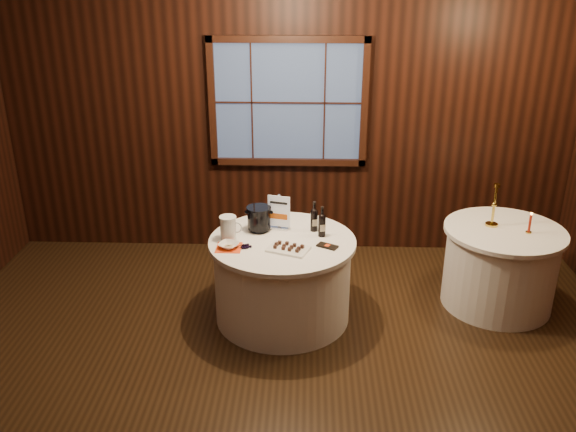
{
  "coord_description": "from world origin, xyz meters",
  "views": [
    {
      "loc": [
        0.22,
        -3.77,
        3.0
      ],
      "look_at": [
        0.05,
        0.9,
        1.04
      ],
      "focal_mm": 38.0,
      "sensor_mm": 36.0,
      "label": 1
    }
  ],
  "objects_px": {
    "main_table": "(282,279)",
    "chocolate_box": "(327,246)",
    "port_bottle_left": "(314,218)",
    "grape_bunch": "(246,247)",
    "chocolate_plate": "(288,248)",
    "cracker_bowl": "(229,245)",
    "side_table": "(500,267)",
    "ice_bucket": "(259,218)",
    "glass_pitcher": "(228,228)",
    "sign_stand": "(279,217)",
    "red_candle": "(530,225)",
    "brass_candlestick": "(493,211)",
    "port_bottle_right": "(322,223)"
  },
  "relations": [
    {
      "from": "cracker_bowl",
      "to": "side_table",
      "type": "bearing_deg",
      "value": 10.98
    },
    {
      "from": "port_bottle_right",
      "to": "glass_pitcher",
      "type": "bearing_deg",
      "value": 171.89
    },
    {
      "from": "chocolate_plate",
      "to": "grape_bunch",
      "type": "relative_size",
      "value": 2.59
    },
    {
      "from": "port_bottle_right",
      "to": "chocolate_box",
      "type": "height_order",
      "value": "port_bottle_right"
    },
    {
      "from": "grape_bunch",
      "to": "brass_candlestick",
      "type": "bearing_deg",
      "value": 14.2
    },
    {
      "from": "sign_stand",
      "to": "chocolate_plate",
      "type": "xyz_separation_m",
      "value": [
        0.1,
        -0.44,
        -0.09
      ]
    },
    {
      "from": "side_table",
      "to": "chocolate_box",
      "type": "bearing_deg",
      "value": -165.15
    },
    {
      "from": "main_table",
      "to": "side_table",
      "type": "distance_m",
      "value": 2.02
    },
    {
      "from": "sign_stand",
      "to": "grape_bunch",
      "type": "height_order",
      "value": "sign_stand"
    },
    {
      "from": "ice_bucket",
      "to": "brass_candlestick",
      "type": "xyz_separation_m",
      "value": [
        2.11,
        0.18,
        0.03
      ]
    },
    {
      "from": "chocolate_box",
      "to": "red_candle",
      "type": "xyz_separation_m",
      "value": [
        1.79,
        0.35,
        0.07
      ]
    },
    {
      "from": "main_table",
      "to": "chocolate_box",
      "type": "xyz_separation_m",
      "value": [
        0.39,
        -0.13,
        0.39
      ]
    },
    {
      "from": "glass_pitcher",
      "to": "brass_candlestick",
      "type": "bearing_deg",
      "value": 8.45
    },
    {
      "from": "port_bottle_left",
      "to": "grape_bunch",
      "type": "bearing_deg",
      "value": -161.2
    },
    {
      "from": "port_bottle_left",
      "to": "red_candle",
      "type": "bearing_deg",
      "value": -14.6
    },
    {
      "from": "main_table",
      "to": "glass_pitcher",
      "type": "height_order",
      "value": "glass_pitcher"
    },
    {
      "from": "side_table",
      "to": "red_candle",
      "type": "xyz_separation_m",
      "value": [
        0.18,
        -0.08,
        0.46
      ]
    },
    {
      "from": "port_bottle_left",
      "to": "side_table",
      "type": "bearing_deg",
      "value": -11.92
    },
    {
      "from": "glass_pitcher",
      "to": "port_bottle_right",
      "type": "bearing_deg",
      "value": 6.01
    },
    {
      "from": "cracker_bowl",
      "to": "brass_candlestick",
      "type": "xyz_separation_m",
      "value": [
        2.34,
        0.55,
        0.12
      ]
    },
    {
      "from": "glass_pitcher",
      "to": "red_candle",
      "type": "bearing_deg",
      "value": 4.21
    },
    {
      "from": "port_bottle_right",
      "to": "grape_bunch",
      "type": "bearing_deg",
      "value": -171.62
    },
    {
      "from": "ice_bucket",
      "to": "chocolate_box",
      "type": "height_order",
      "value": "ice_bucket"
    },
    {
      "from": "main_table",
      "to": "grape_bunch",
      "type": "bearing_deg",
      "value": -148.77
    },
    {
      "from": "grape_bunch",
      "to": "chocolate_plate",
      "type": "bearing_deg",
      "value": -3.35
    },
    {
      "from": "side_table",
      "to": "chocolate_plate",
      "type": "height_order",
      "value": "chocolate_plate"
    },
    {
      "from": "port_bottle_right",
      "to": "chocolate_box",
      "type": "bearing_deg",
      "value": -93.19
    },
    {
      "from": "side_table",
      "to": "ice_bucket",
      "type": "distance_m",
      "value": 2.27
    },
    {
      "from": "side_table",
      "to": "grape_bunch",
      "type": "relative_size",
      "value": 7.19
    },
    {
      "from": "port_bottle_right",
      "to": "chocolate_plate",
      "type": "relative_size",
      "value": 0.71
    },
    {
      "from": "chocolate_plate",
      "to": "cracker_bowl",
      "type": "distance_m",
      "value": 0.5
    },
    {
      "from": "chocolate_plate",
      "to": "cracker_bowl",
      "type": "xyz_separation_m",
      "value": [
        -0.5,
        0.03,
        0.0
      ]
    },
    {
      "from": "grape_bunch",
      "to": "red_candle",
      "type": "distance_m",
      "value": 2.51
    },
    {
      "from": "glass_pitcher",
      "to": "port_bottle_left",
      "type": "bearing_deg",
      "value": 14.93
    },
    {
      "from": "cracker_bowl",
      "to": "chocolate_box",
      "type": "bearing_deg",
      "value": 3.19
    },
    {
      "from": "cracker_bowl",
      "to": "grape_bunch",
      "type": "bearing_deg",
      "value": -2.81
    },
    {
      "from": "port_bottle_left",
      "to": "grape_bunch",
      "type": "distance_m",
      "value": 0.7
    },
    {
      "from": "grape_bunch",
      "to": "glass_pitcher",
      "type": "relative_size",
      "value": 0.71
    },
    {
      "from": "port_bottle_right",
      "to": "glass_pitcher",
      "type": "height_order",
      "value": "port_bottle_right"
    },
    {
      "from": "ice_bucket",
      "to": "chocolate_plate",
      "type": "distance_m",
      "value": 0.49
    },
    {
      "from": "main_table",
      "to": "brass_candlestick",
      "type": "bearing_deg",
      "value": 11.17
    },
    {
      "from": "ice_bucket",
      "to": "cracker_bowl",
      "type": "distance_m",
      "value": 0.44
    },
    {
      "from": "main_table",
      "to": "chocolate_box",
      "type": "relative_size",
      "value": 7.32
    },
    {
      "from": "brass_candlestick",
      "to": "port_bottle_right",
      "type": "bearing_deg",
      "value": -169.71
    },
    {
      "from": "port_bottle_right",
      "to": "cracker_bowl",
      "type": "relative_size",
      "value": 1.69
    },
    {
      "from": "sign_stand",
      "to": "chocolate_box",
      "type": "xyz_separation_m",
      "value": [
        0.42,
        -0.36,
        -0.11
      ]
    },
    {
      "from": "ice_bucket",
      "to": "cracker_bowl",
      "type": "xyz_separation_m",
      "value": [
        -0.23,
        -0.36,
        -0.09
      ]
    },
    {
      "from": "port_bottle_left",
      "to": "ice_bucket",
      "type": "height_order",
      "value": "port_bottle_left"
    },
    {
      "from": "glass_pitcher",
      "to": "brass_candlestick",
      "type": "relative_size",
      "value": 0.52
    },
    {
      "from": "grape_bunch",
      "to": "cracker_bowl",
      "type": "bearing_deg",
      "value": 177.19
    }
  ]
}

